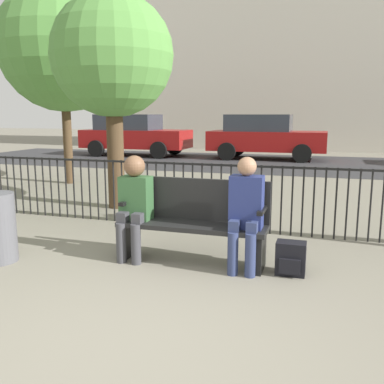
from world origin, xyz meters
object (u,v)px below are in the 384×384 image
(seated_person_1, at_px, (246,208))
(parked_car_2, at_px, (134,134))
(parked_car_0, at_px, (265,136))
(backpack, at_px, (291,259))
(seated_person_0, at_px, (134,200))
(tree_1, at_px, (112,57))
(tree_0, at_px, (63,47))
(park_bench, at_px, (194,218))

(seated_person_1, relative_size, parked_car_2, 0.29)
(seated_person_1, distance_m, parked_car_0, 11.58)
(backpack, bearing_deg, parked_car_2, 121.78)
(seated_person_0, height_order, parked_car_2, parked_car_2)
(seated_person_0, height_order, tree_1, tree_1)
(seated_person_0, xyz_separation_m, tree_0, (-3.80, 4.51, 2.45))
(park_bench, xyz_separation_m, seated_person_0, (-0.66, -0.13, 0.19))
(park_bench, distance_m, tree_0, 6.79)
(seated_person_0, relative_size, seated_person_1, 0.98)
(tree_0, relative_size, parked_car_0, 1.09)
(backpack, distance_m, parked_car_2, 13.31)
(tree_0, xyz_separation_m, parked_car_0, (3.67, 6.99, -2.28))
(backpack, relative_size, parked_car_2, 0.08)
(park_bench, bearing_deg, tree_1, 133.09)
(park_bench, xyz_separation_m, parked_car_2, (-5.93, 11.19, 0.35))
(seated_person_0, xyz_separation_m, backpack, (1.74, 0.02, -0.51))
(park_bench, height_order, parked_car_2, parked_car_2)
(parked_car_0, distance_m, parked_car_2, 5.14)
(seated_person_1, distance_m, tree_1, 4.10)
(park_bench, xyz_separation_m, tree_0, (-4.47, 4.38, 2.63))
(backpack, bearing_deg, tree_0, 140.94)
(parked_car_2, bearing_deg, seated_person_1, -60.02)
(parked_car_2, bearing_deg, park_bench, -62.07)
(seated_person_0, relative_size, parked_car_0, 0.28)
(parked_car_0, bearing_deg, tree_1, -98.33)
(seated_person_0, xyz_separation_m, tree_1, (-1.46, 2.40, 1.89))
(tree_1, bearing_deg, seated_person_0, -58.66)
(backpack, bearing_deg, tree_1, 143.28)
(seated_person_0, bearing_deg, parked_car_2, 114.96)
(park_bench, bearing_deg, tree_0, 135.56)
(park_bench, distance_m, parked_car_0, 11.40)
(park_bench, height_order, backpack, park_bench)
(park_bench, relative_size, backpack, 4.78)
(tree_1, bearing_deg, parked_car_2, 113.11)
(park_bench, height_order, tree_0, tree_0)
(backpack, relative_size, tree_1, 0.09)
(tree_1, relative_size, parked_car_2, 0.86)
(park_bench, distance_m, backpack, 1.12)
(tree_0, xyz_separation_m, parked_car_2, (-1.46, 6.80, -2.28))
(seated_person_0, height_order, backpack, seated_person_0)
(seated_person_1, xyz_separation_m, tree_0, (-5.06, 4.51, 2.46))
(park_bench, xyz_separation_m, backpack, (1.07, -0.11, -0.32))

